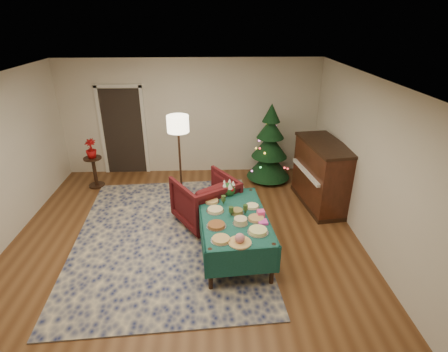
{
  "coord_description": "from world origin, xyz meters",
  "views": [
    {
      "loc": [
        0.46,
        -4.51,
        3.56
      ],
      "look_at": [
        0.69,
        1.22,
        0.89
      ],
      "focal_mm": 28.0,
      "sensor_mm": 36.0,
      "label": 1
    }
  ],
  "objects_px": {
    "floor_lamp": "(178,129)",
    "christmas_tree": "(270,147)",
    "armchair": "(205,198)",
    "piano": "(322,175)",
    "gift_box": "(261,213)",
    "potted_plant": "(91,153)",
    "buffet_table": "(233,223)",
    "side_table": "(95,172)"
  },
  "relations": [
    {
      "from": "side_table",
      "to": "potted_plant",
      "type": "relative_size",
      "value": 1.66
    },
    {
      "from": "buffet_table",
      "to": "gift_box",
      "type": "height_order",
      "value": "gift_box"
    },
    {
      "from": "floor_lamp",
      "to": "potted_plant",
      "type": "distance_m",
      "value": 2.18
    },
    {
      "from": "potted_plant",
      "to": "piano",
      "type": "bearing_deg",
      "value": -11.77
    },
    {
      "from": "armchair",
      "to": "floor_lamp",
      "type": "bearing_deg",
      "value": -93.96
    },
    {
      "from": "christmas_tree",
      "to": "piano",
      "type": "xyz_separation_m",
      "value": [
        0.86,
        -1.19,
        -0.17
      ]
    },
    {
      "from": "christmas_tree",
      "to": "potted_plant",
      "type": "bearing_deg",
      "value": -177.19
    },
    {
      "from": "gift_box",
      "to": "side_table",
      "type": "height_order",
      "value": "gift_box"
    },
    {
      "from": "floor_lamp",
      "to": "armchair",
      "type": "bearing_deg",
      "value": -62.41
    },
    {
      "from": "buffet_table",
      "to": "piano",
      "type": "relative_size",
      "value": 1.18
    },
    {
      "from": "floor_lamp",
      "to": "christmas_tree",
      "type": "xyz_separation_m",
      "value": [
        1.97,
        0.8,
        -0.7
      ]
    },
    {
      "from": "side_table",
      "to": "potted_plant",
      "type": "distance_m",
      "value": 0.47
    },
    {
      "from": "buffet_table",
      "to": "potted_plant",
      "type": "relative_size",
      "value": 4.5
    },
    {
      "from": "armchair",
      "to": "side_table",
      "type": "height_order",
      "value": "armchair"
    },
    {
      "from": "floor_lamp",
      "to": "piano",
      "type": "bearing_deg",
      "value": -7.87
    },
    {
      "from": "piano",
      "to": "floor_lamp",
      "type": "bearing_deg",
      "value": 172.13
    },
    {
      "from": "side_table",
      "to": "christmas_tree",
      "type": "xyz_separation_m",
      "value": [
        3.94,
        0.19,
        0.48
      ]
    },
    {
      "from": "gift_box",
      "to": "christmas_tree",
      "type": "bearing_deg",
      "value": 78.29
    },
    {
      "from": "armchair",
      "to": "floor_lamp",
      "type": "xyz_separation_m",
      "value": [
        -0.52,
        0.99,
        1.01
      ]
    },
    {
      "from": "armchair",
      "to": "potted_plant",
      "type": "xyz_separation_m",
      "value": [
        -2.49,
        1.6,
        0.31
      ]
    },
    {
      "from": "floor_lamp",
      "to": "potted_plant",
      "type": "relative_size",
      "value": 4.24
    },
    {
      "from": "armchair",
      "to": "potted_plant",
      "type": "relative_size",
      "value": 2.39
    },
    {
      "from": "gift_box",
      "to": "piano",
      "type": "height_order",
      "value": "piano"
    },
    {
      "from": "side_table",
      "to": "potted_plant",
      "type": "xyz_separation_m",
      "value": [
        0.0,
        0.0,
        0.47
      ]
    },
    {
      "from": "gift_box",
      "to": "potted_plant",
      "type": "relative_size",
      "value": 0.27
    },
    {
      "from": "piano",
      "to": "gift_box",
      "type": "bearing_deg",
      "value": -132.4
    },
    {
      "from": "buffet_table",
      "to": "gift_box",
      "type": "bearing_deg",
      "value": -4.76
    },
    {
      "from": "gift_box",
      "to": "armchair",
      "type": "distance_m",
      "value": 1.33
    },
    {
      "from": "floor_lamp",
      "to": "side_table",
      "type": "relative_size",
      "value": 2.56
    },
    {
      "from": "floor_lamp",
      "to": "potted_plant",
      "type": "bearing_deg",
      "value": 162.83
    },
    {
      "from": "gift_box",
      "to": "floor_lamp",
      "type": "relative_size",
      "value": 0.06
    },
    {
      "from": "floor_lamp",
      "to": "piano",
      "type": "relative_size",
      "value": 1.11
    },
    {
      "from": "piano",
      "to": "potted_plant",
      "type": "bearing_deg",
      "value": 168.23
    },
    {
      "from": "armchair",
      "to": "buffet_table",
      "type": "bearing_deg",
      "value": 84.16
    },
    {
      "from": "potted_plant",
      "to": "piano",
      "type": "xyz_separation_m",
      "value": [
        4.8,
        -1.0,
        -0.17
      ]
    },
    {
      "from": "buffet_table",
      "to": "armchair",
      "type": "distance_m",
      "value": 1.04
    },
    {
      "from": "christmas_tree",
      "to": "gift_box",
      "type": "bearing_deg",
      "value": -101.71
    },
    {
      "from": "christmas_tree",
      "to": "piano",
      "type": "relative_size",
      "value": 1.13
    },
    {
      "from": "armchair",
      "to": "piano",
      "type": "height_order",
      "value": "piano"
    },
    {
      "from": "gift_box",
      "to": "piano",
      "type": "xyz_separation_m",
      "value": [
        1.44,
        1.57,
        -0.1
      ]
    },
    {
      "from": "gift_box",
      "to": "side_table",
      "type": "xyz_separation_m",
      "value": [
        -3.37,
        2.57,
        -0.41
      ]
    },
    {
      "from": "armchair",
      "to": "piano",
      "type": "bearing_deg",
      "value": 163.03
    }
  ]
}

